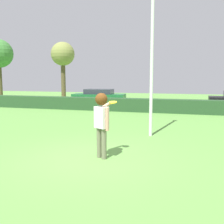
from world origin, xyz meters
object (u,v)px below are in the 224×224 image
at_px(frisbee, 113,102).
at_px(maple_tree, 63,55).
at_px(lamppost, 152,40).
at_px(parked_car_green, 99,96).
at_px(person, 102,117).

xyz_separation_m(frisbee, maple_tree, (-9.76, 16.36, 2.77)).
height_order(lamppost, parked_car_green, lamppost).
relative_size(frisbee, lamppost, 0.04).
xyz_separation_m(person, parked_car_green, (-4.91, 13.85, -0.44)).
height_order(lamppost, maple_tree, lamppost).
height_order(frisbee, maple_tree, maple_tree).
bearing_deg(maple_tree, lamppost, -52.52).
bearing_deg(frisbee, parked_car_green, 110.83).
distance_m(parked_car_green, maple_tree, 6.61).
height_order(person, frisbee, person).
distance_m(lamppost, parked_car_green, 12.43).
relative_size(person, maple_tree, 0.32).
relative_size(lamppost, parked_car_green, 1.49).
relative_size(person, parked_car_green, 0.41).
distance_m(person, lamppost, 4.12).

